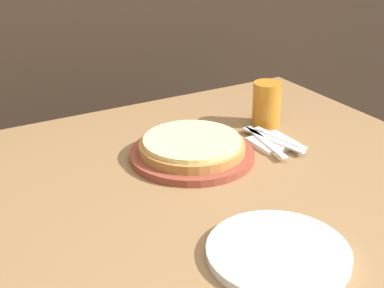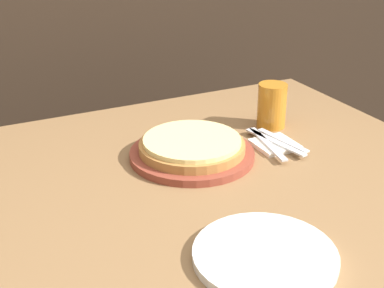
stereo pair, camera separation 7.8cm
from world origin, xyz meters
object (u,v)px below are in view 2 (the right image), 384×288
(dinner_plate, at_px, (265,255))
(spoon, at_px, (283,140))
(beer_glass, at_px, (272,104))
(fork, at_px, (267,144))
(pizza_on_board, at_px, (192,149))
(dinner_knife, at_px, (275,142))

(dinner_plate, relative_size, spoon, 1.49)
(spoon, bearing_deg, beer_glass, 70.03)
(dinner_plate, bearing_deg, fork, 55.99)
(pizza_on_board, xyz_separation_m, dinner_plate, (-0.07, -0.45, -0.02))
(dinner_plate, relative_size, fork, 1.27)
(beer_glass, height_order, dinner_knife, beer_glass)
(pizza_on_board, relative_size, beer_glass, 2.49)
(beer_glass, relative_size, fork, 0.60)
(pizza_on_board, distance_m, dinner_knife, 0.24)
(dinner_knife, distance_m, spoon, 0.03)
(pizza_on_board, height_order, beer_glass, beer_glass)
(dinner_plate, height_order, dinner_knife, dinner_plate)
(fork, bearing_deg, beer_glass, 52.92)
(fork, bearing_deg, dinner_knife, 0.00)
(dinner_knife, bearing_deg, fork, -180.00)
(beer_glass, relative_size, dinner_plate, 0.48)
(beer_glass, relative_size, spoon, 0.71)
(pizza_on_board, xyz_separation_m, dinner_knife, (0.24, -0.04, -0.01))
(dinner_knife, height_order, spoon, same)
(pizza_on_board, distance_m, dinner_plate, 0.46)
(pizza_on_board, height_order, spoon, pizza_on_board)
(fork, height_order, spoon, same)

